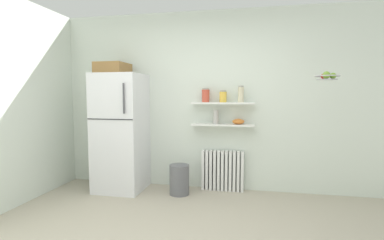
{
  "coord_description": "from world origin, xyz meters",
  "views": [
    {
      "loc": [
        0.63,
        -2.23,
        1.39
      ],
      "look_at": [
        -0.15,
        1.6,
        1.05
      ],
      "focal_mm": 27.17,
      "sensor_mm": 36.0,
      "label": 1
    }
  ],
  "objects_px": {
    "storage_jar_0": "(206,95)",
    "storage_jar_1": "(223,96)",
    "storage_jar_2": "(241,94)",
    "hanging_fruit_basket": "(327,76)",
    "radiator": "(223,170)",
    "vase": "(216,117)",
    "shelf_bowl": "(238,121)",
    "refrigerator": "(121,130)",
    "trash_bin": "(179,180)"
  },
  "relations": [
    {
      "from": "vase",
      "to": "trash_bin",
      "type": "bearing_deg",
      "value": -150.43
    },
    {
      "from": "refrigerator",
      "to": "shelf_bowl",
      "type": "bearing_deg",
      "value": 7.33
    },
    {
      "from": "refrigerator",
      "to": "hanging_fruit_basket",
      "type": "distance_m",
      "value": 2.83
    },
    {
      "from": "radiator",
      "to": "shelf_bowl",
      "type": "relative_size",
      "value": 3.55
    },
    {
      "from": "vase",
      "to": "shelf_bowl",
      "type": "distance_m",
      "value": 0.33
    },
    {
      "from": "storage_jar_0",
      "to": "storage_jar_1",
      "type": "height_order",
      "value": "storage_jar_0"
    },
    {
      "from": "vase",
      "to": "trash_bin",
      "type": "height_order",
      "value": "vase"
    },
    {
      "from": "storage_jar_2",
      "to": "trash_bin",
      "type": "height_order",
      "value": "storage_jar_2"
    },
    {
      "from": "radiator",
      "to": "vase",
      "type": "distance_m",
      "value": 0.79
    },
    {
      "from": "refrigerator",
      "to": "storage_jar_0",
      "type": "height_order",
      "value": "refrigerator"
    },
    {
      "from": "hanging_fruit_basket",
      "to": "storage_jar_1",
      "type": "bearing_deg",
      "value": 159.09
    },
    {
      "from": "storage_jar_2",
      "to": "shelf_bowl",
      "type": "height_order",
      "value": "storage_jar_2"
    },
    {
      "from": "storage_jar_0",
      "to": "hanging_fruit_basket",
      "type": "height_order",
      "value": "hanging_fruit_basket"
    },
    {
      "from": "storage_jar_2",
      "to": "vase",
      "type": "xyz_separation_m",
      "value": [
        -0.35,
        0.0,
        -0.32
      ]
    },
    {
      "from": "storage_jar_2",
      "to": "trash_bin",
      "type": "xyz_separation_m",
      "value": [
        -0.82,
        -0.27,
        -1.19
      ]
    },
    {
      "from": "refrigerator",
      "to": "storage_jar_2",
      "type": "height_order",
      "value": "refrigerator"
    },
    {
      "from": "storage_jar_0",
      "to": "storage_jar_2",
      "type": "distance_m",
      "value": 0.5
    },
    {
      "from": "radiator",
      "to": "refrigerator",
      "type": "bearing_deg",
      "value": -170.45
    },
    {
      "from": "storage_jar_0",
      "to": "vase",
      "type": "xyz_separation_m",
      "value": [
        0.15,
        0.0,
        -0.31
      ]
    },
    {
      "from": "refrigerator",
      "to": "storage_jar_2",
      "type": "xyz_separation_m",
      "value": [
        1.72,
        0.22,
        0.52
      ]
    },
    {
      "from": "radiator",
      "to": "storage_jar_1",
      "type": "xyz_separation_m",
      "value": [
        0.0,
        -0.03,
        1.08
      ]
    },
    {
      "from": "radiator",
      "to": "storage_jar_0",
      "type": "xyz_separation_m",
      "value": [
        -0.25,
        -0.03,
        1.09
      ]
    },
    {
      "from": "radiator",
      "to": "shelf_bowl",
      "type": "bearing_deg",
      "value": -7.83
    },
    {
      "from": "storage_jar_2",
      "to": "hanging_fruit_basket",
      "type": "distance_m",
      "value": 1.13
    },
    {
      "from": "storage_jar_1",
      "to": "vase",
      "type": "distance_m",
      "value": 0.31
    },
    {
      "from": "storage_jar_0",
      "to": "storage_jar_1",
      "type": "bearing_deg",
      "value": 0.0
    },
    {
      "from": "storage_jar_1",
      "to": "vase",
      "type": "xyz_separation_m",
      "value": [
        -0.1,
        -0.0,
        -0.29
      ]
    },
    {
      "from": "storage_jar_2",
      "to": "shelf_bowl",
      "type": "bearing_deg",
      "value": 180.0
    },
    {
      "from": "trash_bin",
      "to": "storage_jar_0",
      "type": "bearing_deg",
      "value": 39.47
    },
    {
      "from": "trash_bin",
      "to": "hanging_fruit_basket",
      "type": "bearing_deg",
      "value": -6.54
    },
    {
      "from": "refrigerator",
      "to": "vase",
      "type": "height_order",
      "value": "refrigerator"
    },
    {
      "from": "trash_bin",
      "to": "hanging_fruit_basket",
      "type": "xyz_separation_m",
      "value": [
        1.83,
        -0.21,
        1.39
      ]
    },
    {
      "from": "vase",
      "to": "trash_bin",
      "type": "relative_size",
      "value": 0.48
    },
    {
      "from": "storage_jar_0",
      "to": "shelf_bowl",
      "type": "height_order",
      "value": "storage_jar_0"
    },
    {
      "from": "trash_bin",
      "to": "vase",
      "type": "bearing_deg",
      "value": 29.57
    },
    {
      "from": "storage_jar_0",
      "to": "vase",
      "type": "bearing_deg",
      "value": 0.0
    },
    {
      "from": "vase",
      "to": "radiator",
      "type": "bearing_deg",
      "value": 16.51
    },
    {
      "from": "shelf_bowl",
      "to": "trash_bin",
      "type": "relative_size",
      "value": 0.41
    },
    {
      "from": "storage_jar_2",
      "to": "hanging_fruit_basket",
      "type": "bearing_deg",
      "value": -25.49
    },
    {
      "from": "shelf_bowl",
      "to": "storage_jar_0",
      "type": "bearing_deg",
      "value": -180.0
    },
    {
      "from": "storage_jar_1",
      "to": "shelf_bowl",
      "type": "relative_size",
      "value": 0.98
    },
    {
      "from": "storage_jar_2",
      "to": "refrigerator",
      "type": "bearing_deg",
      "value": -172.8
    },
    {
      "from": "storage_jar_0",
      "to": "trash_bin",
      "type": "relative_size",
      "value": 0.48
    },
    {
      "from": "storage_jar_2",
      "to": "shelf_bowl",
      "type": "xyz_separation_m",
      "value": [
        -0.03,
        0.0,
        -0.38
      ]
    },
    {
      "from": "storage_jar_2",
      "to": "hanging_fruit_basket",
      "type": "relative_size",
      "value": 0.82
    },
    {
      "from": "storage_jar_1",
      "to": "trash_bin",
      "type": "height_order",
      "value": "storage_jar_1"
    },
    {
      "from": "storage_jar_0",
      "to": "storage_jar_2",
      "type": "relative_size",
      "value": 0.86
    },
    {
      "from": "refrigerator",
      "to": "vase",
      "type": "xyz_separation_m",
      "value": [
        1.37,
        0.22,
        0.2
      ]
    },
    {
      "from": "radiator",
      "to": "hanging_fruit_basket",
      "type": "bearing_deg",
      "value": -22.1
    },
    {
      "from": "storage_jar_1",
      "to": "storage_jar_0",
      "type": "bearing_deg",
      "value": -180.0
    }
  ]
}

